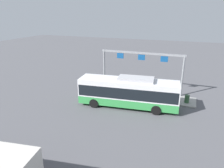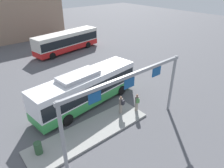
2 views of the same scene
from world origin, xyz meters
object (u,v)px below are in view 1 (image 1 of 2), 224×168
at_px(bus_main, 128,91).
at_px(trash_bin, 187,99).
at_px(person_waiting_near, 126,87).
at_px(person_boarding, 118,84).

relative_size(bus_main, trash_bin, 12.18).
xyz_separation_m(bus_main, trash_bin, (-6.08, -3.15, -1.20)).
distance_m(person_waiting_near, trash_bin, 7.44).
bearing_deg(person_boarding, trash_bin, 115.46).
bearing_deg(trash_bin, person_boarding, -5.25).
bearing_deg(trash_bin, person_waiting_near, -1.20).
xyz_separation_m(person_boarding, trash_bin, (-8.73, 0.80, -0.44)).
xyz_separation_m(person_waiting_near, trash_bin, (-7.43, 0.16, -0.44)).
bearing_deg(bus_main, trash_bin, -159.40).
bearing_deg(person_boarding, person_waiting_near, 94.34).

